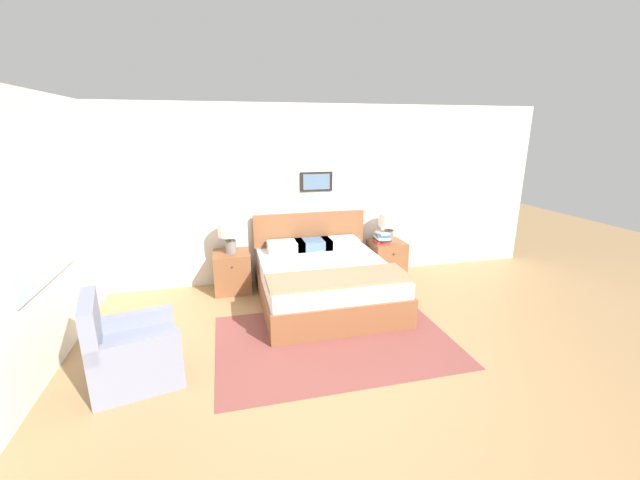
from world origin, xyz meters
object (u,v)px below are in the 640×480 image
object	(u,v)px
nightstand_near_window	(232,272)
table_lamp_by_door	(389,222)
table_lamp_near_window	(230,232)
armchair	(130,353)
bed	(325,281)
nightstand_by_door	(387,259)

from	to	relation	value
nightstand_near_window	table_lamp_by_door	xyz separation A→B (m)	(2.38, -0.00, 0.59)
table_lamp_near_window	armchair	bearing A→B (deg)	-116.63
table_lamp_by_door	armchair	bearing A→B (deg)	-150.00
bed	table_lamp_near_window	world-z (taller)	bed
nightstand_by_door	table_lamp_near_window	xyz separation A→B (m)	(-2.36, -0.00, 0.59)
nightstand_by_door	armchair	bearing A→B (deg)	-149.85
nightstand_near_window	armchair	bearing A→B (deg)	-116.52
bed	table_lamp_by_door	distance (m)	1.49
armchair	table_lamp_by_door	world-z (taller)	table_lamp_by_door
nightstand_by_door	table_lamp_by_door	world-z (taller)	table_lamp_by_door
bed	table_lamp_near_window	xyz separation A→B (m)	(-1.18, 0.69, 0.57)
armchair	nightstand_by_door	size ratio (longest dim) A/B	1.53
armchair	nightstand_near_window	world-z (taller)	armchair
table_lamp_by_door	nightstand_near_window	bearing A→B (deg)	179.90
armchair	table_lamp_by_door	xyz separation A→B (m)	(3.35, 1.93, 0.58)
armchair	table_lamp_near_window	size ratio (longest dim) A/B	1.98
nightstand_near_window	table_lamp_near_window	distance (m)	0.59
nightstand_near_window	nightstand_by_door	bearing A→B (deg)	0.00
armchair	nightstand_near_window	distance (m)	2.16
bed	nightstand_by_door	size ratio (longest dim) A/B	3.36
armchair	nightstand_by_door	xyz separation A→B (m)	(3.33, 1.94, -0.00)
nightstand_by_door	table_lamp_near_window	bearing A→B (deg)	-179.90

